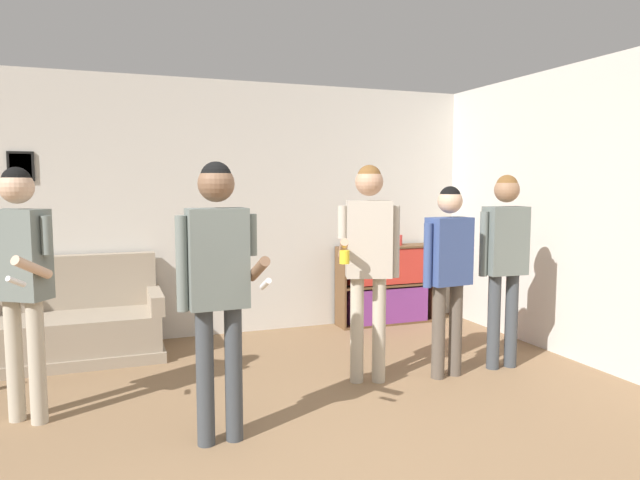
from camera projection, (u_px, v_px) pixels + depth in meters
wall_back at (188, 210)px, 5.95m from camera, size 8.77×0.08×2.70m
wall_right at (562, 213)px, 5.35m from camera, size 0.06×6.01×2.70m
couch at (49, 328)px, 5.21m from camera, size 2.00×0.80×0.94m
bookshelf at (386, 285)px, 6.59m from camera, size 1.16×0.30×0.91m
person_player_foreground_left at (20, 267)px, 3.79m from camera, size 0.42×0.61×1.73m
person_player_foreground_center at (218, 271)px, 3.48m from camera, size 0.51×0.46×1.76m
person_watcher_holding_cup at (369, 249)px, 4.57m from camera, size 0.57×0.40×1.77m
person_spectator_near_bookshelf at (449, 262)px, 4.71m from camera, size 0.50×0.24×1.60m
person_spectator_far_right at (505, 250)px, 4.94m from camera, size 0.50×0.22×1.70m
drinking_cup at (399, 240)px, 6.60m from camera, size 0.09×0.09×0.12m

